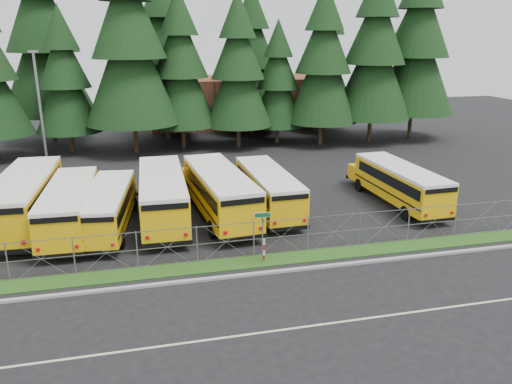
{
  "coord_description": "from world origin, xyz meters",
  "views": [
    {
      "loc": [
        -6.48,
        -24.64,
        11.28
      ],
      "look_at": [
        0.3,
        4.0,
        1.98
      ],
      "focal_mm": 35.0,
      "sensor_mm": 36.0,
      "label": 1
    }
  ],
  "objects_px": {
    "bus_0": "(26,200)",
    "bus_4": "(218,193)",
    "bus_3": "(162,197)",
    "light_standard": "(41,111)",
    "striped_bollard": "(264,250)",
    "bus_1": "(71,208)",
    "bus_2": "(109,208)",
    "bus_east": "(397,185)",
    "street_sign": "(263,227)",
    "bus_5": "(267,190)"
  },
  "relations": [
    {
      "from": "bus_0",
      "to": "bus_1",
      "type": "bearing_deg",
      "value": -27.79
    },
    {
      "from": "bus_0",
      "to": "bus_4",
      "type": "distance_m",
      "value": 11.76
    },
    {
      "from": "bus_1",
      "to": "striped_bollard",
      "type": "distance_m",
      "value": 12.26
    },
    {
      "from": "bus_2",
      "to": "bus_5",
      "type": "distance_m",
      "value": 10.16
    },
    {
      "from": "bus_3",
      "to": "light_standard",
      "type": "distance_m",
      "value": 15.4
    },
    {
      "from": "bus_3",
      "to": "bus_2",
      "type": "bearing_deg",
      "value": -163.46
    },
    {
      "from": "bus_0",
      "to": "light_standard",
      "type": "relative_size",
      "value": 1.21
    },
    {
      "from": "bus_3",
      "to": "bus_4",
      "type": "relative_size",
      "value": 0.99
    },
    {
      "from": "bus_0",
      "to": "light_standard",
      "type": "xyz_separation_m",
      "value": [
        -0.47,
        11.1,
        3.9
      ]
    },
    {
      "from": "bus_2",
      "to": "bus_east",
      "type": "distance_m",
      "value": 19.18
    },
    {
      "from": "bus_east",
      "to": "striped_bollard",
      "type": "xyz_separation_m",
      "value": [
        -11.2,
        -6.75,
        -0.78
      ]
    },
    {
      "from": "bus_0",
      "to": "bus_east",
      "type": "distance_m",
      "value": 24.17
    },
    {
      "from": "bus_0",
      "to": "light_standard",
      "type": "bearing_deg",
      "value": 94.51
    },
    {
      "from": "striped_bollard",
      "to": "bus_1",
      "type": "bearing_deg",
      "value": 146.32
    },
    {
      "from": "bus_4",
      "to": "bus_east",
      "type": "height_order",
      "value": "bus_4"
    },
    {
      "from": "bus_2",
      "to": "bus_3",
      "type": "height_order",
      "value": "bus_3"
    },
    {
      "from": "bus_0",
      "to": "striped_bollard",
      "type": "height_order",
      "value": "bus_0"
    },
    {
      "from": "bus_3",
      "to": "light_standard",
      "type": "height_order",
      "value": "light_standard"
    },
    {
      "from": "bus_1",
      "to": "striped_bollard",
      "type": "xyz_separation_m",
      "value": [
        10.18,
        -6.78,
        -0.82
      ]
    },
    {
      "from": "bus_5",
      "to": "bus_east",
      "type": "xyz_separation_m",
      "value": [
        9.09,
        -0.84,
        -0.0
      ]
    },
    {
      "from": "bus_4",
      "to": "bus_east",
      "type": "distance_m",
      "value": 12.43
    },
    {
      "from": "bus_east",
      "to": "light_standard",
      "type": "distance_m",
      "value": 27.99
    },
    {
      "from": "bus_4",
      "to": "light_standard",
      "type": "distance_m",
      "value": 17.74
    },
    {
      "from": "bus_4",
      "to": "street_sign",
      "type": "distance_m",
      "value": 7.65
    },
    {
      "from": "bus_1",
      "to": "bus_5",
      "type": "relative_size",
      "value": 1.03
    },
    {
      "from": "bus_3",
      "to": "light_standard",
      "type": "relative_size",
      "value": 1.16
    },
    {
      "from": "bus_east",
      "to": "street_sign",
      "type": "relative_size",
      "value": 3.76
    },
    {
      "from": "bus_east",
      "to": "bus_2",
      "type": "bearing_deg",
      "value": 178.91
    },
    {
      "from": "bus_0",
      "to": "bus_1",
      "type": "height_order",
      "value": "bus_0"
    },
    {
      "from": "bus_2",
      "to": "street_sign",
      "type": "xyz_separation_m",
      "value": [
        7.8,
        -6.83,
        0.71
      ]
    },
    {
      "from": "bus_1",
      "to": "bus_3",
      "type": "bearing_deg",
      "value": 7.39
    },
    {
      "from": "bus_5",
      "to": "bus_east",
      "type": "height_order",
      "value": "bus_5"
    },
    {
      "from": "bus_4",
      "to": "bus_3",
      "type": "bearing_deg",
      "value": 172.21
    },
    {
      "from": "street_sign",
      "to": "light_standard",
      "type": "bearing_deg",
      "value": 123.66
    },
    {
      "from": "bus_1",
      "to": "street_sign",
      "type": "relative_size",
      "value": 3.87
    },
    {
      "from": "street_sign",
      "to": "light_standard",
      "type": "relative_size",
      "value": 0.28
    },
    {
      "from": "bus_0",
      "to": "street_sign",
      "type": "height_order",
      "value": "bus_0"
    },
    {
      "from": "bus_3",
      "to": "street_sign",
      "type": "distance_m",
      "value": 8.99
    },
    {
      "from": "bus_4",
      "to": "striped_bollard",
      "type": "height_order",
      "value": "bus_4"
    },
    {
      "from": "bus_4",
      "to": "bus_5",
      "type": "xyz_separation_m",
      "value": [
        3.33,
        0.42,
        -0.17
      ]
    },
    {
      "from": "bus_1",
      "to": "light_standard",
      "type": "bearing_deg",
      "value": 105.79
    },
    {
      "from": "bus_2",
      "to": "bus_5",
      "type": "relative_size",
      "value": 0.95
    },
    {
      "from": "bus_4",
      "to": "bus_5",
      "type": "bearing_deg",
      "value": 2.03
    },
    {
      "from": "bus_2",
      "to": "bus_east",
      "type": "height_order",
      "value": "bus_east"
    },
    {
      "from": "bus_0",
      "to": "bus_5",
      "type": "relative_size",
      "value": 1.16
    },
    {
      "from": "bus_2",
      "to": "bus_east",
      "type": "xyz_separation_m",
      "value": [
        19.18,
        0.31,
        0.06
      ]
    },
    {
      "from": "bus_1",
      "to": "bus_0",
      "type": "bearing_deg",
      "value": 151.71
    },
    {
      "from": "street_sign",
      "to": "striped_bollard",
      "type": "bearing_deg",
      "value": 65.71
    },
    {
      "from": "bus_0",
      "to": "bus_4",
      "type": "height_order",
      "value": "bus_0"
    },
    {
      "from": "bus_1",
      "to": "street_sign",
      "type": "xyz_separation_m",
      "value": [
        10.0,
        -7.17,
        0.61
      ]
    }
  ]
}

